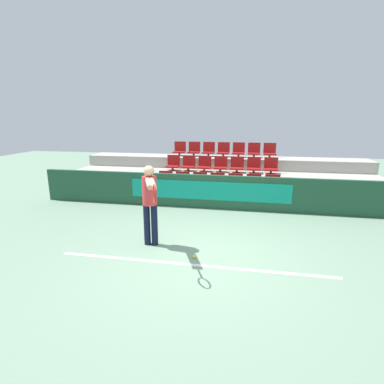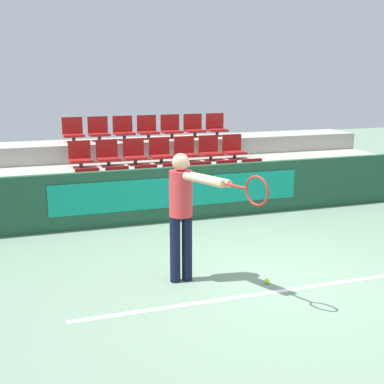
{
  "view_description": "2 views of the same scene",
  "coord_description": "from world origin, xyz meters",
  "px_view_note": "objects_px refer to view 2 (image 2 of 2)",
  "views": [
    {
      "loc": [
        0.88,
        -4.94,
        2.53
      ],
      "look_at": [
        -0.37,
        1.73,
        0.8
      ],
      "focal_mm": 28.0,
      "sensor_mm": 36.0,
      "label": 1
    },
    {
      "loc": [
        -2.89,
        -5.56,
        2.58
      ],
      "look_at": [
        -0.41,
        1.67,
        0.84
      ],
      "focal_mm": 50.0,
      "sensor_mm": 36.0,
      "label": 2
    }
  ],
  "objects_px": {
    "stadium_chair_1": "(119,183)",
    "stadium_chair_19": "(194,127)",
    "stadium_chair_5": "(228,176)",
    "stadium_chair_9": "(134,153)",
    "tennis_ball": "(267,281)",
    "stadium_chair_4": "(202,178)",
    "stadium_chair_6": "(253,174)",
    "stadium_chair_10": "(160,152)",
    "stadium_chair_14": "(73,131)",
    "stadium_chair_3": "(175,179)",
    "stadium_chair_18": "(171,128)",
    "stadium_chair_12": "(210,150)",
    "stadium_chair_11": "(185,151)",
    "stadium_chair_2": "(147,181)",
    "stadium_chair_17": "(148,129)",
    "stadium_chair_20": "(216,126)",
    "stadium_chair_15": "(99,130)",
    "stadium_chair_0": "(89,185)",
    "tennis_player": "(185,206)",
    "stadium_chair_13": "(233,148)",
    "stadium_chair_8": "(108,155)",
    "stadium_chair_16": "(123,130)",
    "stadium_chair_7": "(80,156)"
  },
  "relations": [
    {
      "from": "stadium_chair_1",
      "to": "stadium_chair_19",
      "type": "distance_m",
      "value": 3.05
    },
    {
      "from": "stadium_chair_5",
      "to": "stadium_chair_9",
      "type": "relative_size",
      "value": 1.0
    },
    {
      "from": "tennis_ball",
      "to": "stadium_chair_4",
      "type": "bearing_deg",
      "value": 81.99
    },
    {
      "from": "stadium_chair_6",
      "to": "stadium_chair_10",
      "type": "distance_m",
      "value": 1.94
    },
    {
      "from": "stadium_chair_6",
      "to": "stadium_chair_14",
      "type": "bearing_deg",
      "value": 147.77
    },
    {
      "from": "stadium_chair_3",
      "to": "stadium_chair_18",
      "type": "relative_size",
      "value": 1.0
    },
    {
      "from": "stadium_chair_6",
      "to": "stadium_chair_12",
      "type": "height_order",
      "value": "stadium_chair_12"
    },
    {
      "from": "stadium_chair_3",
      "to": "stadium_chair_11",
      "type": "bearing_deg",
      "value": 62.14
    },
    {
      "from": "stadium_chair_2",
      "to": "stadium_chair_17",
      "type": "xyz_separation_m",
      "value": [
        0.54,
        2.04,
        0.74
      ]
    },
    {
      "from": "stadium_chair_3",
      "to": "stadium_chair_20",
      "type": "xyz_separation_m",
      "value": [
        1.61,
        2.04,
        0.74
      ]
    },
    {
      "from": "stadium_chair_14",
      "to": "stadium_chair_11",
      "type": "bearing_deg",
      "value": -25.31
    },
    {
      "from": "stadium_chair_15",
      "to": "stadium_chair_4",
      "type": "bearing_deg",
      "value": -51.59
    },
    {
      "from": "stadium_chair_0",
      "to": "stadium_chair_18",
      "type": "relative_size",
      "value": 1.0
    },
    {
      "from": "stadium_chair_6",
      "to": "stadium_chair_2",
      "type": "bearing_deg",
      "value": 180.0
    },
    {
      "from": "tennis_ball",
      "to": "tennis_player",
      "type": "bearing_deg",
      "value": 158.93
    },
    {
      "from": "stadium_chair_13",
      "to": "tennis_player",
      "type": "bearing_deg",
      "value": -119.73
    },
    {
      "from": "stadium_chair_8",
      "to": "stadium_chair_20",
      "type": "xyz_separation_m",
      "value": [
        2.69,
        1.02,
        0.37
      ]
    },
    {
      "from": "stadium_chair_0",
      "to": "stadium_chair_15",
      "type": "bearing_deg",
      "value": 75.19
    },
    {
      "from": "stadium_chair_2",
      "to": "stadium_chair_17",
      "type": "height_order",
      "value": "stadium_chair_17"
    },
    {
      "from": "stadium_chair_1",
      "to": "stadium_chair_2",
      "type": "bearing_deg",
      "value": 0.0
    },
    {
      "from": "stadium_chair_6",
      "to": "stadium_chair_10",
      "type": "height_order",
      "value": "stadium_chair_10"
    },
    {
      "from": "stadium_chair_4",
      "to": "stadium_chair_19",
      "type": "relative_size",
      "value": 1.0
    },
    {
      "from": "stadium_chair_3",
      "to": "stadium_chair_16",
      "type": "height_order",
      "value": "stadium_chair_16"
    },
    {
      "from": "stadium_chair_9",
      "to": "stadium_chair_14",
      "type": "xyz_separation_m",
      "value": [
        -1.08,
        1.02,
        0.37
      ]
    },
    {
      "from": "stadium_chair_12",
      "to": "stadium_chair_19",
      "type": "bearing_deg",
      "value": 90.0
    },
    {
      "from": "stadium_chair_4",
      "to": "tennis_player",
      "type": "height_order",
      "value": "tennis_player"
    },
    {
      "from": "stadium_chair_0",
      "to": "stadium_chair_15",
      "type": "xyz_separation_m",
      "value": [
        0.54,
        2.04,
        0.74
      ]
    },
    {
      "from": "stadium_chair_7",
      "to": "tennis_ball",
      "type": "height_order",
      "value": "stadium_chair_7"
    },
    {
      "from": "stadium_chair_10",
      "to": "stadium_chair_3",
      "type": "bearing_deg",
      "value": -90.0
    },
    {
      "from": "stadium_chair_4",
      "to": "stadium_chair_13",
      "type": "height_order",
      "value": "stadium_chair_13"
    },
    {
      "from": "stadium_chair_0",
      "to": "stadium_chair_16",
      "type": "xyz_separation_m",
      "value": [
        1.08,
        2.04,
        0.74
      ]
    },
    {
      "from": "stadium_chair_12",
      "to": "stadium_chair_18",
      "type": "bearing_deg",
      "value": 117.86
    },
    {
      "from": "stadium_chair_20",
      "to": "tennis_ball",
      "type": "bearing_deg",
      "value": -105.41
    },
    {
      "from": "tennis_ball",
      "to": "stadium_chair_3",
      "type": "bearing_deg",
      "value": 90.02
    },
    {
      "from": "stadium_chair_18",
      "to": "stadium_chair_19",
      "type": "bearing_deg",
      "value": 0.0
    },
    {
      "from": "stadium_chair_16",
      "to": "stadium_chair_17",
      "type": "bearing_deg",
      "value": 0.0
    },
    {
      "from": "stadium_chair_13",
      "to": "tennis_ball",
      "type": "height_order",
      "value": "stadium_chair_13"
    },
    {
      "from": "stadium_chair_6",
      "to": "stadium_chair_17",
      "type": "bearing_deg",
      "value": 128.41
    },
    {
      "from": "stadium_chair_15",
      "to": "stadium_chair_13",
      "type": "bearing_deg",
      "value": -20.72
    },
    {
      "from": "stadium_chair_20",
      "to": "stadium_chair_0",
      "type": "bearing_deg",
      "value": -147.77
    },
    {
      "from": "stadium_chair_12",
      "to": "stadium_chair_15",
      "type": "xyz_separation_m",
      "value": [
        -2.15,
        1.02,
        0.37
      ]
    },
    {
      "from": "stadium_chair_7",
      "to": "stadium_chair_10",
      "type": "distance_m",
      "value": 1.61
    },
    {
      "from": "stadium_chair_1",
      "to": "stadium_chair_17",
      "type": "relative_size",
      "value": 1.0
    },
    {
      "from": "stadium_chair_12",
      "to": "stadium_chair_14",
      "type": "bearing_deg",
      "value": 159.28
    },
    {
      "from": "stadium_chair_17",
      "to": "stadium_chair_19",
      "type": "xyz_separation_m",
      "value": [
        1.08,
        0.0,
        0.0
      ]
    },
    {
      "from": "stadium_chair_0",
      "to": "stadium_chair_12",
      "type": "distance_m",
      "value": 2.9
    },
    {
      "from": "stadium_chair_13",
      "to": "stadium_chair_14",
      "type": "height_order",
      "value": "stadium_chair_14"
    },
    {
      "from": "stadium_chair_14",
      "to": "stadium_chair_4",
      "type": "bearing_deg",
      "value": -43.41
    },
    {
      "from": "stadium_chair_9",
      "to": "stadium_chair_16",
      "type": "height_order",
      "value": "stadium_chair_16"
    },
    {
      "from": "stadium_chair_20",
      "to": "tennis_ball",
      "type": "relative_size",
      "value": 7.67
    }
  ]
}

